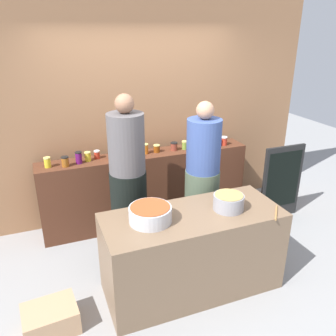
{
  "coord_description": "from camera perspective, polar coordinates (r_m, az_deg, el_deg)",
  "views": [
    {
      "loc": [
        -1.24,
        -2.84,
        2.45
      ],
      "look_at": [
        0.0,
        0.35,
        1.05
      ],
      "focal_mm": 37.09,
      "sensor_mm": 36.0,
      "label": 1
    }
  ],
  "objects": [
    {
      "name": "preserve_jar_0",
      "position": [
        4.16,
        -19.21,
        0.89
      ],
      "size": [
        0.08,
        0.08,
        0.12
      ],
      "color": "gold",
      "rests_on": "display_shelf"
    },
    {
      "name": "preserve_jar_10",
      "position": [
        4.49,
        1.0,
        3.59
      ],
      "size": [
        0.09,
        0.09,
        0.11
      ],
      "color": "brown",
      "rests_on": "display_shelf"
    },
    {
      "name": "preserve_jar_4",
      "position": [
        4.29,
        -11.6,
        2.2
      ],
      "size": [
        0.07,
        0.07,
        0.1
      ],
      "color": "#A92E1D",
      "rests_on": "display_shelf"
    },
    {
      "name": "preserve_jar_3",
      "position": [
        4.23,
        -13.06,
        1.87
      ],
      "size": [
        0.08,
        0.08,
        0.11
      ],
      "color": "gold",
      "rests_on": "display_shelf"
    },
    {
      "name": "preserve_jar_11",
      "position": [
        4.53,
        2.76,
        3.8
      ],
      "size": [
        0.08,
        0.08,
        0.11
      ],
      "color": "olive",
      "rests_on": "display_shelf"
    },
    {
      "name": "bread_crate",
      "position": [
        3.41,
        -18.73,
        -22.4
      ],
      "size": [
        0.48,
        0.39,
        0.22
      ],
      "primitive_type": "cube",
      "rotation": [
        0.0,
        0.0,
        0.09
      ],
      "color": "tan",
      "rests_on": "ground"
    },
    {
      "name": "ground",
      "position": [
        3.95,
        1.92,
        -16.12
      ],
      "size": [
        12.0,
        12.0,
        0.0
      ],
      "primitive_type": "plane",
      "color": "gray"
    },
    {
      "name": "preserve_jar_13",
      "position": [
        4.69,
        8.09,
        4.28
      ],
      "size": [
        0.09,
        0.09,
        0.12
      ],
      "color": "#B41F12",
      "rests_on": "display_shelf"
    },
    {
      "name": "chalkboard_sign",
      "position": [
        4.88,
        18.18,
        -2.23
      ],
      "size": [
        0.6,
        0.05,
        1.02
      ],
      "color": "black",
      "rests_on": "ground"
    },
    {
      "name": "preserve_jar_8",
      "position": [
        4.37,
        -3.78,
        3.17
      ],
      "size": [
        0.08,
        0.08,
        0.13
      ],
      "color": "#C96319",
      "rests_on": "display_shelf"
    },
    {
      "name": "preserve_jar_2",
      "position": [
        4.17,
        -14.46,
        1.67
      ],
      "size": [
        0.08,
        0.08,
        0.14
      ],
      "color": "#581356",
      "rests_on": "display_shelf"
    },
    {
      "name": "preserve_jar_1",
      "position": [
        4.13,
        -16.54,
        1.02
      ],
      "size": [
        0.09,
        0.09,
        0.12
      ],
      "color": "#8F4E17",
      "rests_on": "display_shelf"
    },
    {
      "name": "storefront_wall",
      "position": [
        4.56,
        -5.1,
        10.16
      ],
      "size": [
        4.8,
        0.12,
        3.0
      ],
      "primitive_type": "cube",
      "color": "#936745",
      "rests_on": "ground"
    },
    {
      "name": "preserve_jar_9",
      "position": [
        4.42,
        -1.87,
        3.22
      ],
      "size": [
        0.08,
        0.08,
        0.1
      ],
      "color": "brown",
      "rests_on": "display_shelf"
    },
    {
      "name": "preserve_jar_7",
      "position": [
        4.25,
        -6.04,
        2.37
      ],
      "size": [
        0.07,
        0.07,
        0.1
      ],
      "color": "#973E23",
      "rests_on": "display_shelf"
    },
    {
      "name": "display_shelf",
      "position": [
        4.57,
        -3.42,
        -3.3
      ],
      "size": [
        2.7,
        0.36,
        0.96
      ],
      "primitive_type": "cube",
      "color": "#502A1B",
      "rests_on": "ground"
    },
    {
      "name": "preserve_jar_5",
      "position": [
        4.24,
        -9.25,
        2.26
      ],
      "size": [
        0.08,
        0.08,
        0.12
      ],
      "color": "orange",
      "rests_on": "display_shelf"
    },
    {
      "name": "cooking_pot_center",
      "position": [
        3.34,
        9.91,
        -5.51
      ],
      "size": [
        0.29,
        0.29,
        0.15
      ],
      "color": "gray",
      "rests_on": "prep_table"
    },
    {
      "name": "wooden_spoon",
      "position": [
        3.4,
        17.36,
        -7.03
      ],
      "size": [
        0.19,
        0.22,
        0.02
      ],
      "primitive_type": "cylinder",
      "rotation": [
        1.57,
        0.0,
        2.45
      ],
      "color": "#9E703D",
      "rests_on": "prep_table"
    },
    {
      "name": "prep_table",
      "position": [
        3.48,
        4.0,
        -13.55
      ],
      "size": [
        1.7,
        0.7,
        0.83
      ],
      "primitive_type": "cube",
      "color": "brown",
      "rests_on": "ground"
    },
    {
      "name": "cooking_pot_left",
      "position": [
        3.1,
        -2.94,
        -7.58
      ],
      "size": [
        0.38,
        0.38,
        0.15
      ],
      "color": "#B7B7BC",
      "rests_on": "prep_table"
    },
    {
      "name": "cook_in_cap",
      "position": [
        3.95,
        5.63,
        -2.77
      ],
      "size": [
        0.39,
        0.39,
        1.74
      ],
      "color": "#4A5845",
      "rests_on": "ground"
    },
    {
      "name": "preserve_jar_14",
      "position": [
        4.75,
        9.17,
        4.44
      ],
      "size": [
        0.09,
        0.09,
        0.12
      ],
      "color": "#B43422",
      "rests_on": "display_shelf"
    },
    {
      "name": "preserve_jar_12",
      "position": [
        4.62,
        6.38,
        4.13
      ],
      "size": [
        0.07,
        0.07,
        0.12
      ],
      "color": "#B2200E",
      "rests_on": "display_shelf"
    },
    {
      "name": "cook_with_tongs",
      "position": [
        3.76,
        -6.53,
        -3.26
      ],
      "size": [
        0.4,
        0.4,
        1.85
      ],
      "color": "black",
      "rests_on": "ground"
    },
    {
      "name": "preserve_jar_6",
      "position": [
        4.34,
        -7.95,
        2.68
      ],
      "size": [
        0.07,
        0.07,
        0.1
      ],
      "color": "olive",
      "rests_on": "display_shelf"
    }
  ]
}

